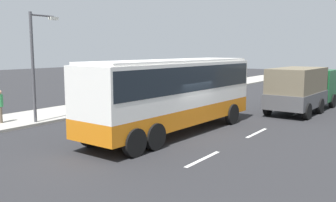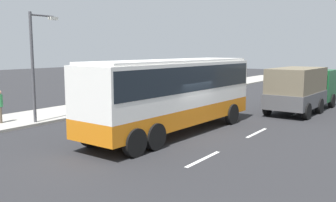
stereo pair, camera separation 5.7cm
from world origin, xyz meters
name	(u,v)px [view 1 (the left image)]	position (x,y,z in m)	size (l,w,h in m)	color
ground_plane	(185,134)	(0.00, 0.00, 0.00)	(120.00, 120.00, 0.00)	#28282B
sidewalk_curb	(58,113)	(0.00, 9.37, 0.07)	(80.00, 4.00, 0.15)	#A8A399
lane_centreline	(197,162)	(-3.49, -2.73, 0.00)	(27.36, 0.16, 0.01)	white
coach_bus	(173,88)	(-0.14, 0.56, 2.18)	(10.66, 3.08, 3.53)	orange
cargo_truck	(303,87)	(9.90, -2.74, 1.58)	(7.49, 2.94, 2.87)	#19592D
pedestrian_near_curb	(0,104)	(-3.88, 9.09, 1.16)	(0.32, 0.32, 1.74)	brown
street_lamp	(36,58)	(-2.50, 7.75, 3.55)	(1.78, 0.24, 5.80)	#47474C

